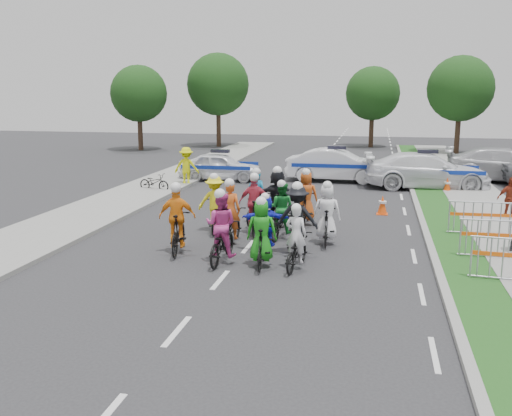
% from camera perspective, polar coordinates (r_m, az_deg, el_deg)
% --- Properties ---
extents(ground, '(90.00, 90.00, 0.00)m').
position_cam_1_polar(ground, '(13.61, -3.60, -7.21)').
color(ground, '#28282B').
rests_on(ground, ground).
extents(curb_right, '(0.20, 60.00, 0.12)m').
position_cam_1_polar(curb_right, '(18.00, 16.75, -2.79)').
color(curb_right, gray).
rests_on(curb_right, ground).
extents(grass_strip, '(1.20, 60.00, 0.11)m').
position_cam_1_polar(grass_strip, '(18.08, 18.96, -2.89)').
color(grass_strip, '#1D4E19').
rests_on(grass_strip, ground).
extents(sidewalk_left, '(3.00, 60.00, 0.13)m').
position_cam_1_polar(sidewalk_left, '(20.53, -17.48, -1.08)').
color(sidewalk_left, gray).
rests_on(sidewalk_left, ground).
extents(rider_0, '(0.80, 1.72, 1.69)m').
position_cam_1_polar(rider_0, '(14.31, 4.04, -3.91)').
color(rider_0, black).
rests_on(rider_0, ground).
extents(rider_1, '(0.81, 1.78, 1.83)m').
position_cam_1_polar(rider_1, '(14.40, 0.57, -3.16)').
color(rider_1, black).
rests_on(rider_1, ground).
extents(rider_2, '(0.84, 1.94, 1.96)m').
position_cam_1_polar(rider_2, '(14.80, -3.49, -2.73)').
color(rider_2, black).
rests_on(rider_2, ground).
extents(rider_3, '(1.06, 1.96, 1.99)m').
position_cam_1_polar(rider_3, '(15.75, -7.82, -1.80)').
color(rider_3, black).
rests_on(rider_3, ground).
extents(rider_4, '(1.15, 2.02, 2.03)m').
position_cam_1_polar(rider_4, '(15.53, 4.14, -1.85)').
color(rider_4, black).
rests_on(rider_4, ground).
extents(rider_5, '(1.36, 1.63, 1.67)m').
position_cam_1_polar(rider_5, '(15.75, 0.95, -1.87)').
color(rider_5, black).
rests_on(rider_5, ground).
extents(rider_6, '(0.67, 1.92, 1.96)m').
position_cam_1_polar(rider_6, '(16.56, -2.56, -1.46)').
color(rider_6, black).
rests_on(rider_6, ground).
extents(rider_7, '(0.81, 1.81, 1.88)m').
position_cam_1_polar(rider_7, '(16.63, 7.09, -1.17)').
color(rider_7, black).
rests_on(rider_7, ground).
extents(rider_8, '(0.96, 1.85, 1.80)m').
position_cam_1_polar(rider_8, '(17.26, 2.58, -0.83)').
color(rider_8, black).
rests_on(rider_8, ground).
extents(rider_9, '(1.02, 1.90, 1.94)m').
position_cam_1_polar(rider_9, '(17.73, -0.11, -0.24)').
color(rider_9, black).
rests_on(rider_9, ground).
extents(rider_10, '(1.13, 1.93, 1.89)m').
position_cam_1_polar(rider_10, '(18.05, -4.11, -0.09)').
color(rider_10, black).
rests_on(rider_10, ground).
extents(rider_11, '(1.65, 1.97, 2.03)m').
position_cam_1_polar(rider_11, '(18.58, 2.16, 0.62)').
color(rider_11, black).
rests_on(rider_11, ground).
extents(rider_12, '(0.94, 1.95, 1.90)m').
position_cam_1_polar(rider_12, '(19.12, 0.10, 0.28)').
color(rider_12, black).
rests_on(rider_12, ground).
extents(rider_13, '(0.81, 1.82, 1.91)m').
position_cam_1_polar(rider_13, '(18.96, 5.02, 0.49)').
color(rider_13, black).
rests_on(rider_13, ground).
extents(police_car_0, '(4.13, 1.81, 1.39)m').
position_cam_1_polar(police_car_0, '(28.54, -3.57, 4.16)').
color(police_car_0, white).
rests_on(police_car_0, ground).
extents(police_car_1, '(4.93, 1.90, 1.60)m').
position_cam_1_polar(police_car_1, '(28.39, 8.04, 4.25)').
color(police_car_1, white).
rests_on(police_car_1, ground).
extents(police_car_2, '(5.75, 2.68, 1.63)m').
position_cam_1_polar(police_car_2, '(27.20, 16.69, 3.58)').
color(police_car_2, white).
rests_on(police_car_2, ground).
extents(civilian_sedan, '(5.95, 3.09, 1.65)m').
position_cam_1_polar(civilian_sedan, '(30.58, 23.66, 3.96)').
color(civilian_sedan, '#B0B0B5').
rests_on(civilian_sedan, ground).
extents(spectator_2, '(0.95, 0.52, 1.53)m').
position_cam_1_polar(spectator_2, '(21.34, 24.08, 0.83)').
color(spectator_2, maroon).
rests_on(spectator_2, ground).
extents(marshal_hiviz, '(1.21, 0.74, 1.81)m').
position_cam_1_polar(marshal_hiviz, '(27.03, -6.96, 4.14)').
color(marshal_hiviz, '#D7DE0B').
rests_on(marshal_hiviz, ground).
extents(barrier_1, '(2.01, 0.52, 1.12)m').
position_cam_1_polar(barrier_1, '(16.15, 23.08, -3.04)').
color(barrier_1, '#A5A8AD').
rests_on(barrier_1, ground).
extents(barrier_2, '(2.01, 0.56, 1.12)m').
position_cam_1_polar(barrier_2, '(18.58, 21.64, -1.10)').
color(barrier_2, '#A5A8AD').
rests_on(barrier_2, ground).
extents(cone_0, '(0.40, 0.40, 0.70)m').
position_cam_1_polar(cone_0, '(21.11, 12.53, 0.29)').
color(cone_0, '#F24C0C').
rests_on(cone_0, ground).
extents(cone_1, '(0.40, 0.40, 0.70)m').
position_cam_1_polar(cone_1, '(26.30, 18.58, 2.16)').
color(cone_1, '#F24C0C').
rests_on(cone_1, ground).
extents(parked_bike, '(1.60, 0.86, 0.80)m').
position_cam_1_polar(parked_bike, '(25.79, -10.14, 2.55)').
color(parked_bike, black).
rests_on(parked_bike, ground).
extents(tree_0, '(4.20, 4.20, 6.30)m').
position_cam_1_polar(tree_0, '(44.03, -11.65, 11.13)').
color(tree_0, '#382619').
rests_on(tree_0, ground).
extents(tree_1, '(4.55, 4.55, 6.82)m').
position_cam_1_polar(tree_1, '(42.75, 19.77, 11.16)').
color(tree_1, '#382619').
rests_on(tree_1, ground).
extents(tree_3, '(4.90, 4.90, 7.35)m').
position_cam_1_polar(tree_3, '(46.13, -3.82, 12.22)').
color(tree_3, '#382619').
rests_on(tree_3, ground).
extents(tree_4, '(4.20, 4.20, 6.30)m').
position_cam_1_polar(tree_4, '(46.40, 11.60, 11.15)').
color(tree_4, '#382619').
rests_on(tree_4, ground).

